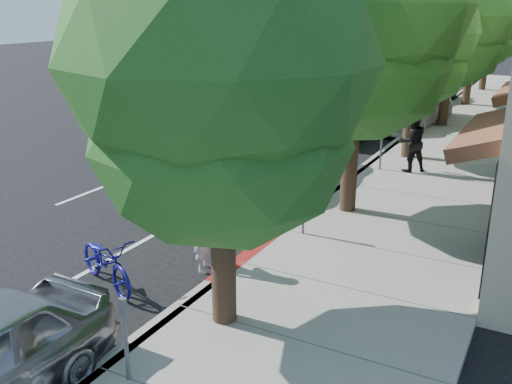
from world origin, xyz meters
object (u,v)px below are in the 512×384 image
Objects in this scene: street_tree_2 at (417,35)px; street_tree_0 at (220,68)px; street_tree_5 at (491,13)px; pedestrian at (412,142)px; dark_sedan at (347,115)px; silver_suv at (281,160)px; street_tree_3 at (453,18)px; bicycle at (106,261)px; cyclist at (204,234)px; street_tree_1 at (358,9)px; white_pickup at (408,105)px; street_tree_4 at (475,20)px; dark_suv_far at (433,90)px.

street_tree_0 is at bearing -90.00° from street_tree_2.
street_tree_5 is 20.06m from pedestrian.
silver_suv is at bearing -90.05° from dark_sedan.
street_tree_2 is at bearing -43.84° from dark_sedan.
street_tree_3 is (-0.00, 18.00, 0.30)m from street_tree_0.
cyclist is at bearing -16.90° from bicycle.
street_tree_1 reaches higher than pedestrian.
street_tree_5 reaches higher than white_pickup.
street_tree_3 is at bearing 90.00° from street_tree_0.
street_tree_2 reaches higher than white_pickup.
street_tree_5 reaches higher than street_tree_2.
bicycle is at bearing -96.46° from street_tree_4.
street_tree_2 is 18.00m from street_tree_5.
street_tree_1 is 5.22m from silver_suv.
pedestrian is (0.53, -7.75, -3.47)m from street_tree_3.
street_tree_2 is 0.95× the size of street_tree_4.
bicycle is 0.31× the size of white_pickup.
street_tree_4 is 4.49× the size of cyclist.
dark_sedan is (-3.10, 8.60, -4.16)m from street_tree_1.
street_tree_4 is 1.65× the size of dark_suv_far.
dark_sedan is at bearing 89.87° from silver_suv.
bicycle is at bearing -114.83° from street_tree_1.
dark_sedan is 0.81× the size of white_pickup.
street_tree_1 is at bearing -35.06° from cyclist.
dark_sedan is (-3.10, 14.60, -3.40)m from street_tree_0.
street_tree_1 is 1.23× the size of street_tree_2.
street_tree_0 is 0.86× the size of street_tree_1.
dark_suv_far is (0.94, 24.08, 0.21)m from bicycle.
street_tree_0 is 1.11× the size of white_pickup.
street_tree_1 reaches higher than silver_suv.
white_pickup reaches higher than cyclist.
bicycle is at bearing -94.54° from silver_suv.
street_tree_2 is 6.01m from street_tree_3.
street_tree_5 is (0.00, 24.00, -0.44)m from street_tree_1.
white_pickup is (1.14, 10.25, 0.17)m from silver_suv.
dark_suv_far is at bearing -117.99° from pedestrian.
street_tree_1 is at bearing -1.75° from bicycle.
street_tree_2 is at bearing -110.36° from pedestrian.
street_tree_4 is 14.14m from pedestrian.
silver_suv is at bearing 3.81° from pedestrian.
bicycle is at bearing -86.94° from white_pickup.
dark_sedan reaches higher than dark_suv_far.
pedestrian is (0.53, -19.75, -3.49)m from street_tree_5.
street_tree_5 is at bearing -125.75° from pedestrian.
street_tree_3 is 4.78× the size of cyclist.
silver_suv is at bearing -85.67° from dark_suv_far.
cyclist is at bearing 131.83° from street_tree_0.
white_pickup is 6.51m from dark_suv_far.
street_tree_4 reaches higher than dark_sedan.
street_tree_2 is 1.56× the size of dark_suv_far.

